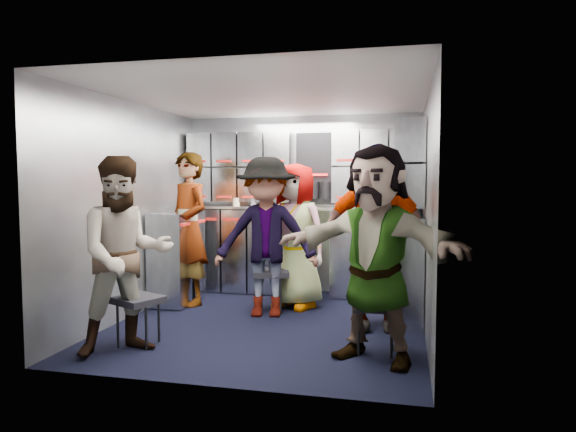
% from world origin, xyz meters
% --- Properties ---
extents(floor, '(3.00, 3.00, 0.00)m').
position_xyz_m(floor, '(0.00, 0.00, 0.00)').
color(floor, black).
rests_on(floor, ground).
extents(wall_back, '(2.80, 0.04, 2.10)m').
position_xyz_m(wall_back, '(0.00, 1.50, 1.05)').
color(wall_back, gray).
rests_on(wall_back, ground).
extents(wall_left, '(0.04, 3.00, 2.10)m').
position_xyz_m(wall_left, '(-1.40, 0.00, 1.05)').
color(wall_left, gray).
rests_on(wall_left, ground).
extents(wall_right, '(0.04, 3.00, 2.10)m').
position_xyz_m(wall_right, '(1.40, 0.00, 1.05)').
color(wall_right, gray).
rests_on(wall_right, ground).
extents(ceiling, '(2.80, 3.00, 0.02)m').
position_xyz_m(ceiling, '(0.00, 0.00, 2.10)').
color(ceiling, silver).
rests_on(ceiling, wall_back).
extents(cart_bank_back, '(2.68, 0.38, 0.99)m').
position_xyz_m(cart_bank_back, '(0.00, 1.29, 0.49)').
color(cart_bank_back, '#8E949D').
rests_on(cart_bank_back, ground).
extents(cart_bank_left, '(0.38, 0.76, 0.99)m').
position_xyz_m(cart_bank_left, '(-1.19, 0.56, 0.49)').
color(cart_bank_left, '#8E949D').
rests_on(cart_bank_left, ground).
extents(counter, '(2.68, 0.42, 0.03)m').
position_xyz_m(counter, '(0.00, 1.29, 1.01)').
color(counter, '#B3B5BA').
rests_on(counter, cart_bank_back).
extents(locker_bank_back, '(2.68, 0.28, 0.82)m').
position_xyz_m(locker_bank_back, '(0.00, 1.35, 1.49)').
color(locker_bank_back, '#8E949D').
rests_on(locker_bank_back, wall_back).
extents(locker_bank_right, '(0.28, 1.00, 0.82)m').
position_xyz_m(locker_bank_right, '(1.25, 0.70, 1.49)').
color(locker_bank_right, '#8E949D').
rests_on(locker_bank_right, wall_right).
extents(right_cabinet, '(0.28, 1.20, 1.00)m').
position_xyz_m(right_cabinet, '(1.25, 0.60, 0.50)').
color(right_cabinet, '#8E949D').
rests_on(right_cabinet, ground).
extents(coffee_niche, '(0.46, 0.16, 0.84)m').
position_xyz_m(coffee_niche, '(0.18, 1.41, 1.47)').
color(coffee_niche, black).
rests_on(coffee_niche, wall_back).
extents(red_latch_strip, '(2.60, 0.02, 0.03)m').
position_xyz_m(red_latch_strip, '(0.00, 1.09, 0.88)').
color(red_latch_strip, '#B61914').
rests_on(red_latch_strip, cart_bank_back).
extents(jump_seat_near_left, '(0.44, 0.43, 0.40)m').
position_xyz_m(jump_seat_near_left, '(-0.88, -0.84, 0.35)').
color(jump_seat_near_left, black).
rests_on(jump_seat_near_left, ground).
extents(jump_seat_mid_left, '(0.44, 0.43, 0.42)m').
position_xyz_m(jump_seat_mid_left, '(-0.11, 0.46, 0.37)').
color(jump_seat_mid_left, black).
rests_on(jump_seat_mid_left, ground).
extents(jump_seat_center, '(0.43, 0.41, 0.47)m').
position_xyz_m(jump_seat_center, '(0.10, 0.87, 0.42)').
color(jump_seat_center, black).
rests_on(jump_seat_center, ground).
extents(jump_seat_mid_right, '(0.49, 0.48, 0.47)m').
position_xyz_m(jump_seat_mid_right, '(0.95, 0.25, 0.41)').
color(jump_seat_mid_right, black).
rests_on(jump_seat_mid_right, ground).
extents(jump_seat_near_right, '(0.35, 0.33, 0.40)m').
position_xyz_m(jump_seat_near_right, '(1.01, -0.59, 0.35)').
color(jump_seat_near_right, black).
rests_on(jump_seat_near_right, ground).
extents(attendant_standing, '(0.71, 0.66, 1.64)m').
position_xyz_m(attendant_standing, '(-1.05, 0.55, 0.82)').
color(attendant_standing, black).
rests_on(attendant_standing, ground).
extents(attendant_arc_a, '(0.94, 0.92, 1.52)m').
position_xyz_m(attendant_arc_a, '(-0.88, -1.02, 0.76)').
color(attendant_arc_a, black).
rests_on(attendant_arc_a, ground).
extents(attendant_arc_b, '(1.09, 0.73, 1.56)m').
position_xyz_m(attendant_arc_b, '(-0.11, 0.28, 0.78)').
color(attendant_arc_b, black).
rests_on(attendant_arc_b, ground).
extents(attendant_arc_c, '(0.86, 0.71, 1.51)m').
position_xyz_m(attendant_arc_c, '(0.10, 0.69, 0.76)').
color(attendant_arc_c, black).
rests_on(attendant_arc_c, ground).
extents(attendant_arc_d, '(1.02, 0.54, 1.66)m').
position_xyz_m(attendant_arc_d, '(0.95, 0.07, 0.83)').
color(attendant_arc_d, black).
rests_on(attendant_arc_d, ground).
extents(attendant_arc_e, '(1.56, 0.98, 1.61)m').
position_xyz_m(attendant_arc_e, '(1.01, -0.77, 0.80)').
color(attendant_arc_e, black).
rests_on(attendant_arc_e, ground).
extents(bottle_left, '(0.07, 0.07, 0.24)m').
position_xyz_m(bottle_left, '(-0.53, 1.24, 1.15)').
color(bottle_left, white).
rests_on(bottle_left, counter).
extents(bottle_mid, '(0.07, 0.07, 0.24)m').
position_xyz_m(bottle_mid, '(0.04, 1.24, 1.15)').
color(bottle_mid, white).
rests_on(bottle_mid, counter).
extents(bottle_right, '(0.07, 0.07, 0.27)m').
position_xyz_m(bottle_right, '(0.94, 1.24, 1.16)').
color(bottle_right, white).
rests_on(bottle_right, counter).
extents(cup_left, '(0.08, 0.08, 0.10)m').
position_xyz_m(cup_left, '(-0.73, 1.23, 1.08)').
color(cup_left, tan).
rests_on(cup_left, counter).
extents(cup_right, '(0.09, 0.09, 0.11)m').
position_xyz_m(cup_right, '(1.07, 1.23, 1.09)').
color(cup_right, tan).
rests_on(cup_right, counter).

